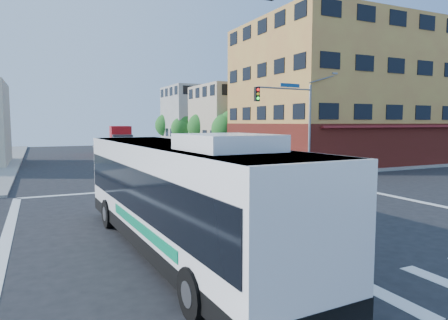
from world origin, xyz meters
name	(u,v)px	position (x,y,z in m)	size (l,w,h in m)	color
ground	(257,219)	(0.00, 0.00, 0.00)	(120.00, 120.00, 0.00)	black
sidewalk_ne	(339,148)	(35.00, 35.00, 0.07)	(50.00, 50.00, 0.15)	gray
corner_building_ne	(336,105)	(19.99, 18.48, 5.89)	(18.10, 15.44, 14.00)	gold
building_east_near	(242,120)	(16.98, 33.98, 4.51)	(12.06, 10.06, 9.00)	tan
building_east_far	(203,117)	(16.98, 47.98, 5.01)	(12.06, 10.06, 10.00)	#A6A5A0
signal_mast_ne	(293,111)	(9.08, 10.62, 4.98)	(7.91, 1.13, 8.07)	slate
street_tree_a	(227,127)	(11.90, 27.92, 3.59)	(3.60, 3.60, 5.53)	#342413
street_tree_b	(202,125)	(11.90, 35.92, 3.75)	(3.80, 3.80, 5.79)	#342413
street_tree_c	(183,127)	(11.90, 43.92, 3.46)	(3.40, 3.40, 5.29)	#342413
street_tree_d	(167,124)	(11.90, 51.92, 3.88)	(4.00, 4.00, 6.03)	#342413
transit_bus	(178,194)	(-4.46, -2.82, 1.87)	(3.45, 13.06, 3.83)	black
box_truck	(121,141)	(1.27, 37.49, 1.76)	(3.23, 8.29, 3.64)	#2A2A2F
parked_car	(195,151)	(8.20, 28.97, 0.83)	(1.97, 4.90, 1.67)	#D3B75B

